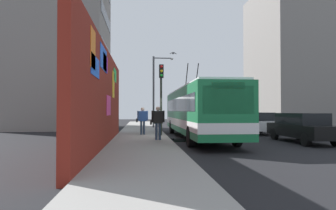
{
  "coord_description": "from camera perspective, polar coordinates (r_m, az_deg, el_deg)",
  "views": [
    {
      "loc": [
        -17.51,
        1.65,
        1.71
      ],
      "look_at": [
        2.49,
        -0.27,
        2.11
      ],
      "focal_mm": 30.6,
      "sensor_mm": 36.0,
      "label": 1
    }
  ],
  "objects": [
    {
      "name": "ground_plane",
      "position": [
        17.67,
        -0.09,
        -6.7
      ],
      "size": [
        80.0,
        80.0,
        0.0
      ],
      "primitive_type": "plane",
      "color": "black"
    },
    {
      "name": "sidewalk_slab",
      "position": [
        17.58,
        -5.32,
        -6.47
      ],
      "size": [
        48.0,
        3.2,
        0.15
      ],
      "primitive_type": "cube",
      "color": "gray",
      "rests_on": "ground_plane"
    },
    {
      "name": "graffiti_wall",
      "position": [
        13.68,
        -12.6,
        1.4
      ],
      "size": [
        14.11,
        0.32,
        4.6
      ],
      "color": "maroon",
      "rests_on": "ground_plane"
    },
    {
      "name": "building_far_left",
      "position": [
        30.24,
        -20.32,
        13.51
      ],
      "size": [
        8.65,
        8.34,
        18.64
      ],
      "color": "gray",
      "rests_on": "ground_plane"
    },
    {
      "name": "building_far_right",
      "position": [
        40.47,
        22.35,
        8.82
      ],
      "size": [
        11.22,
        7.09,
        17.29
      ],
      "color": "gray",
      "rests_on": "ground_plane"
    },
    {
      "name": "city_bus",
      "position": [
        17.66,
        5.79,
        -1.1
      ],
      "size": [
        12.7,
        2.51,
        4.86
      ],
      "color": "#19723F",
      "rests_on": "ground_plane"
    },
    {
      "name": "parked_car_black",
      "position": [
        17.06,
        25.08,
        -3.98
      ],
      "size": [
        4.88,
        1.74,
        1.58
      ],
      "color": "black",
      "rests_on": "ground_plane"
    },
    {
      "name": "parked_car_white",
      "position": [
        22.15,
        17.55,
        -3.36
      ],
      "size": [
        4.06,
        1.75,
        1.58
      ],
      "color": "white",
      "rests_on": "ground_plane"
    },
    {
      "name": "pedestrian_midblock",
      "position": [
        18.85,
        -5.1,
        -2.69
      ],
      "size": [
        0.24,
        0.78,
        1.77
      ],
      "color": "#2D3F59",
      "rests_on": "sidewalk_slab"
    },
    {
      "name": "pedestrian_at_curb",
      "position": [
        15.39,
        -2.03,
        -3.0
      ],
      "size": [
        0.24,
        0.78,
        1.79
      ],
      "color": "#2D3F59",
      "rests_on": "sidewalk_slab"
    },
    {
      "name": "traffic_light",
      "position": [
        18.23,
        -1.37,
        3.44
      ],
      "size": [
        0.49,
        0.28,
        4.51
      ],
      "color": "#2D382D",
      "rests_on": "sidewalk_slab"
    },
    {
      "name": "street_lamp",
      "position": [
        26.84,
        -2.42,
        3.73
      ],
      "size": [
        0.44,
        1.95,
        6.65
      ],
      "color": "#4C4C51",
      "rests_on": "sidewalk_slab"
    },
    {
      "name": "curbside_puddle",
      "position": [
        16.71,
        2.32,
        -7.01
      ],
      "size": [
        2.14,
        2.14,
        0.0
      ],
      "primitive_type": "cylinder",
      "color": "black",
      "rests_on": "ground_plane"
    }
  ]
}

